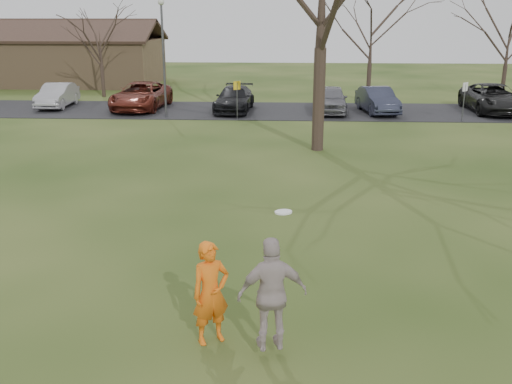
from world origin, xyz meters
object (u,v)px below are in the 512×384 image
(car_1, at_px, (57,95))
(building, at_px, (34,59))
(car_5, at_px, (377,100))
(catching_play, at_px, (272,294))
(car_3, at_px, (234,99))
(player_defender, at_px, (211,293))
(car_4, at_px, (331,99))
(lamp_post, at_px, (163,44))
(car_2, at_px, (141,96))
(car_6, at_px, (493,98))

(car_1, relative_size, building, 0.21)
(car_5, bearing_deg, catching_play, -110.68)
(car_3, height_order, building, building)
(player_defender, relative_size, car_5, 0.42)
(car_4, relative_size, lamp_post, 0.71)
(car_2, bearing_deg, catching_play, -68.19)
(catching_play, bearing_deg, car_5, 77.93)
(car_3, distance_m, lamp_post, 5.30)
(car_2, bearing_deg, car_5, 1.02)
(car_5, bearing_deg, player_defender, -113.26)
(car_2, xyz_separation_m, building, (-11.98, 12.88, 1.10))
(player_defender, relative_size, car_1, 0.43)
(car_2, distance_m, car_4, 11.25)
(car_4, distance_m, car_5, 2.66)
(car_2, xyz_separation_m, catching_play, (8.53, -25.64, 0.34))
(car_3, xyz_separation_m, car_5, (8.27, -0.14, 0.02))
(car_5, xyz_separation_m, car_6, (6.73, 0.64, 0.07))
(car_5, bearing_deg, car_6, -3.20)
(car_3, relative_size, catching_play, 2.01)
(car_4, height_order, catching_play, catching_play)
(lamp_post, bearing_deg, car_4, 12.07)
(car_2, xyz_separation_m, car_3, (5.62, -0.44, -0.09))
(car_2, bearing_deg, car_6, 3.56)
(building, distance_m, lamp_post, 20.99)
(player_defender, relative_size, car_4, 0.42)
(car_1, relative_size, catching_play, 1.80)
(car_2, height_order, car_5, car_2)
(car_3, bearing_deg, lamp_post, -145.74)
(car_2, relative_size, car_6, 0.99)
(car_6, distance_m, lamp_post, 19.05)
(car_5, xyz_separation_m, lamp_post, (-11.87, -2.04, 3.20))
(player_defender, xyz_separation_m, car_2, (-7.46, 25.18, -0.10))
(car_1, xyz_separation_m, car_4, (16.53, -1.11, 0.04))
(car_6, bearing_deg, car_2, -179.62)
(car_6, bearing_deg, car_3, -177.87)
(car_6, bearing_deg, car_1, 179.33)
(car_4, relative_size, catching_play, 1.85)
(car_6, distance_m, building, 35.05)
(car_6, xyz_separation_m, lamp_post, (-18.60, -2.67, 3.13))
(car_1, height_order, building, building)
(car_2, bearing_deg, player_defender, -70.10)
(car_2, height_order, lamp_post, lamp_post)
(player_defender, distance_m, car_2, 26.26)
(car_6, xyz_separation_m, catching_play, (-12.09, -25.70, 0.34))
(car_1, xyz_separation_m, car_3, (10.91, -0.91, -0.01))
(car_4, xyz_separation_m, lamp_post, (-9.21, -1.97, 3.17))
(car_3, relative_size, building, 0.24)
(car_4, bearing_deg, car_2, 179.55)
(car_6, bearing_deg, car_5, -174.37)
(car_3, height_order, car_5, car_5)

